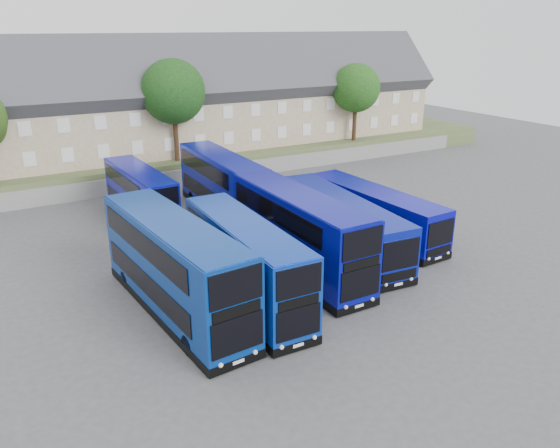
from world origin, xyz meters
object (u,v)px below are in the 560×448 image
(dd_front_left, at_px, (175,269))
(coach_east_a, at_px, (340,225))
(dd_front_mid, at_px, (246,264))
(tree_far, at_px, (361,78))
(tree_east, at_px, (356,90))
(tree_mid, at_px, (174,94))

(dd_front_left, distance_m, coach_east_a, 12.27)
(dd_front_mid, bearing_deg, coach_east_a, 22.99)
(tree_far, bearing_deg, tree_east, -130.60)
(tree_far, bearing_deg, dd_front_mid, -135.06)
(dd_front_mid, xyz_separation_m, tree_mid, (5.18, 24.61, 5.90))
(tree_mid, bearing_deg, coach_east_a, -81.31)
(tree_mid, distance_m, tree_far, 26.80)
(tree_mid, relative_size, tree_east, 1.12)
(dd_front_left, xyz_separation_m, dd_front_mid, (3.55, -0.75, -0.24))
(tree_east, bearing_deg, dd_front_mid, -136.23)
(coach_east_a, height_order, tree_east, tree_east)
(tree_east, distance_m, tree_far, 9.23)
(dd_front_mid, distance_m, coach_east_a, 9.07)
(tree_east, bearing_deg, coach_east_a, -128.86)
(dd_front_left, relative_size, coach_east_a, 0.96)
(dd_front_mid, distance_m, tree_mid, 25.83)
(tree_mid, bearing_deg, tree_far, 14.04)
(tree_far, bearing_deg, dd_front_left, -138.84)
(tree_mid, relative_size, tree_far, 1.06)
(dd_front_mid, xyz_separation_m, tree_east, (25.18, 24.11, 5.22))
(tree_mid, xyz_separation_m, tree_east, (20.00, -0.50, -0.68))
(dd_front_left, distance_m, tree_mid, 26.03)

